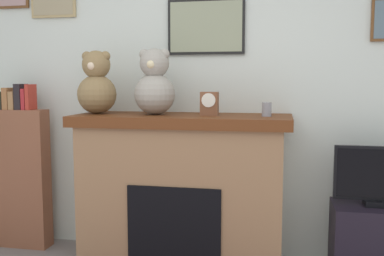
{
  "coord_description": "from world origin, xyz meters",
  "views": [
    {
      "loc": [
        0.68,
        -1.61,
        1.42
      ],
      "look_at": [
        0.03,
        1.65,
        1.07
      ],
      "focal_mm": 41.38,
      "sensor_mm": 36.0,
      "label": 1
    }
  ],
  "objects_px": {
    "mantel_clock": "(209,104)",
    "teddy_bear_grey": "(97,86)",
    "bookshelf": "(22,173)",
    "teddy_bear_tan": "(155,85)",
    "fireplace": "(182,190)",
    "television": "(380,177)",
    "candle_jar": "(267,109)",
    "tv_stand": "(377,243)"
  },
  "relations": [
    {
      "from": "fireplace",
      "to": "bookshelf",
      "type": "xyz_separation_m",
      "value": [
        -1.42,
        0.09,
        0.05
      ]
    },
    {
      "from": "bookshelf",
      "to": "candle_jar",
      "type": "relative_size",
      "value": 13.74
    },
    {
      "from": "teddy_bear_tan",
      "to": "candle_jar",
      "type": "bearing_deg",
      "value": 0.04
    },
    {
      "from": "bookshelf",
      "to": "teddy_bear_grey",
      "type": "xyz_separation_m",
      "value": [
        0.75,
        -0.11,
        0.74
      ]
    },
    {
      "from": "tv_stand",
      "to": "candle_jar",
      "type": "bearing_deg",
      "value": -179.09
    },
    {
      "from": "teddy_bear_tan",
      "to": "teddy_bear_grey",
      "type": "bearing_deg",
      "value": 180.0
    },
    {
      "from": "candle_jar",
      "to": "mantel_clock",
      "type": "height_order",
      "value": "mantel_clock"
    },
    {
      "from": "teddy_bear_grey",
      "to": "teddy_bear_tan",
      "type": "xyz_separation_m",
      "value": [
        0.47,
        -0.0,
        0.01
      ]
    },
    {
      "from": "television",
      "to": "bookshelf",
      "type": "bearing_deg",
      "value": 177.96
    },
    {
      "from": "tv_stand",
      "to": "teddy_bear_tan",
      "type": "height_order",
      "value": "teddy_bear_tan"
    },
    {
      "from": "fireplace",
      "to": "tv_stand",
      "type": "relative_size",
      "value": 2.6
    },
    {
      "from": "teddy_bear_grey",
      "to": "mantel_clock",
      "type": "bearing_deg",
      "value": -0.05
    },
    {
      "from": "tv_stand",
      "to": "mantel_clock",
      "type": "distance_m",
      "value": 1.56
    },
    {
      "from": "fireplace",
      "to": "teddy_bear_tan",
      "type": "xyz_separation_m",
      "value": [
        -0.21,
        -0.02,
        0.8
      ]
    },
    {
      "from": "fireplace",
      "to": "television",
      "type": "relative_size",
      "value": 2.59
    },
    {
      "from": "candle_jar",
      "to": "teddy_bear_tan",
      "type": "distance_m",
      "value": 0.86
    },
    {
      "from": "bookshelf",
      "to": "television",
      "type": "distance_m",
      "value": 2.85
    },
    {
      "from": "candle_jar",
      "to": "mantel_clock",
      "type": "distance_m",
      "value": 0.42
    },
    {
      "from": "fireplace",
      "to": "tv_stand",
      "type": "xyz_separation_m",
      "value": [
        1.42,
        -0.01,
        -0.32
      ]
    },
    {
      "from": "tv_stand",
      "to": "teddy_bear_grey",
      "type": "height_order",
      "value": "teddy_bear_grey"
    },
    {
      "from": "tv_stand",
      "to": "bookshelf",
      "type": "bearing_deg",
      "value": 177.99
    },
    {
      "from": "television",
      "to": "teddy_bear_grey",
      "type": "bearing_deg",
      "value": -179.68
    },
    {
      "from": "bookshelf",
      "to": "tv_stand",
      "type": "relative_size",
      "value": 2.23
    },
    {
      "from": "mantel_clock",
      "to": "teddy_bear_grey",
      "type": "xyz_separation_m",
      "value": [
        -0.89,
        0.0,
        0.13
      ]
    },
    {
      "from": "candle_jar",
      "to": "mantel_clock",
      "type": "relative_size",
      "value": 0.58
    },
    {
      "from": "candle_jar",
      "to": "tv_stand",
      "type": "bearing_deg",
      "value": 0.91
    },
    {
      "from": "fireplace",
      "to": "tv_stand",
      "type": "height_order",
      "value": "fireplace"
    },
    {
      "from": "bookshelf",
      "to": "teddy_bear_tan",
      "type": "xyz_separation_m",
      "value": [
        1.21,
        -0.11,
        0.75
      ]
    },
    {
      "from": "television",
      "to": "teddy_bear_grey",
      "type": "relative_size",
      "value": 1.28
    },
    {
      "from": "fireplace",
      "to": "teddy_bear_grey",
      "type": "height_order",
      "value": "teddy_bear_grey"
    },
    {
      "from": "bookshelf",
      "to": "tv_stand",
      "type": "xyz_separation_m",
      "value": [
        2.85,
        -0.1,
        -0.37
      ]
    },
    {
      "from": "tv_stand",
      "to": "mantel_clock",
      "type": "height_order",
      "value": "mantel_clock"
    },
    {
      "from": "bookshelf",
      "to": "mantel_clock",
      "type": "bearing_deg",
      "value": -4.0
    },
    {
      "from": "teddy_bear_grey",
      "to": "teddy_bear_tan",
      "type": "bearing_deg",
      "value": -0.0
    },
    {
      "from": "teddy_bear_grey",
      "to": "tv_stand",
      "type": "bearing_deg",
      "value": 0.36
    },
    {
      "from": "tv_stand",
      "to": "teddy_bear_tan",
      "type": "relative_size",
      "value": 1.25
    },
    {
      "from": "mantel_clock",
      "to": "teddy_bear_grey",
      "type": "bearing_deg",
      "value": 179.95
    },
    {
      "from": "mantel_clock",
      "to": "teddy_bear_tan",
      "type": "distance_m",
      "value": 0.44
    },
    {
      "from": "fireplace",
      "to": "teddy_bear_grey",
      "type": "bearing_deg",
      "value": -178.45
    },
    {
      "from": "bookshelf",
      "to": "fireplace",
      "type": "bearing_deg",
      "value": -3.82
    },
    {
      "from": "tv_stand",
      "to": "candle_jar",
      "type": "xyz_separation_m",
      "value": [
        -0.79,
        -0.01,
        0.95
      ]
    },
    {
      "from": "fireplace",
      "to": "candle_jar",
      "type": "height_order",
      "value": "candle_jar"
    }
  ]
}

